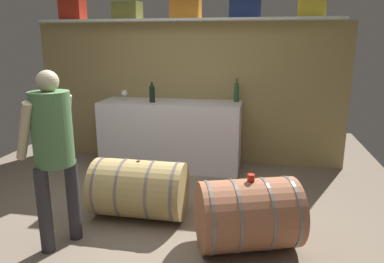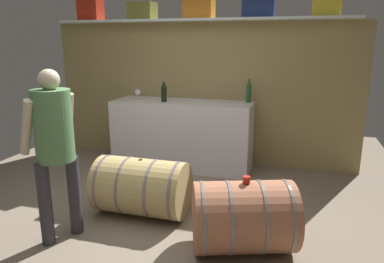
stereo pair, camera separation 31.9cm
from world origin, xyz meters
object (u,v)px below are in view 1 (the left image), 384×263
object	(u,v)px
toolcase_navy	(245,6)
tasting_cup	(251,178)
toolcase_olive	(127,11)
wine_glass	(124,93)
wine_barrel_far	(139,189)
toolcase_orange	(186,6)
toolcase_yellow	(312,6)
work_cabinet	(171,135)
toolcase_red	(73,9)
wine_bottle_green	(237,92)
wine_bottle_dark	(152,93)
wine_barrel_near	(248,214)
winemaker_pouring	(53,142)

from	to	relation	value
toolcase_navy	tasting_cup	bearing A→B (deg)	-85.66
toolcase_olive	toolcase_navy	xyz separation A→B (m)	(1.66, 0.00, 0.04)
wine_glass	wine_barrel_far	distance (m)	1.87
toolcase_orange	tasting_cup	size ratio (longest dim) A/B	6.41
wine_glass	wine_barrel_far	size ratio (longest dim) A/B	0.16
tasting_cup	wine_glass	bearing A→B (deg)	134.06
toolcase_yellow	toolcase_orange	bearing A→B (deg)	-175.60
toolcase_navy	tasting_cup	world-z (taller)	toolcase_navy
work_cabinet	tasting_cup	world-z (taller)	work_cabinet
toolcase_red	toolcase_olive	world-z (taller)	toolcase_red
work_cabinet	wine_bottle_green	bearing A→B (deg)	10.52
toolcase_navy	tasting_cup	xyz separation A→B (m)	(0.21, -2.20, -1.59)
toolcase_yellow	wine_barrel_far	world-z (taller)	toolcase_yellow
tasting_cup	toolcase_red	bearing A→B (deg)	141.07
wine_bottle_green	tasting_cup	bearing A→B (deg)	-82.33
work_cabinet	toolcase_navy	bearing A→B (deg)	13.51
wine_bottle_green	tasting_cup	xyz separation A→B (m)	(0.29, -2.13, -0.44)
toolcase_navy	wine_barrel_far	distance (m)	2.81
toolcase_olive	wine_barrel_far	xyz separation A→B (m)	(0.73, -1.81, -1.91)
toolcase_yellow	wine_bottle_green	distance (m)	1.46
toolcase_olive	toolcase_red	bearing A→B (deg)	-175.64
toolcase_yellow	work_cabinet	world-z (taller)	toolcase_yellow
wine_glass	wine_barrel_far	world-z (taller)	wine_glass
toolcase_orange	toolcase_navy	xyz separation A→B (m)	(0.81, 0.00, -0.02)
toolcase_yellow	toolcase_navy	bearing A→B (deg)	-175.60
toolcase_red	wine_bottle_green	distance (m)	2.69
toolcase_navy	wine_bottle_dark	distance (m)	1.72
wine_bottle_dark	wine_barrel_far	world-z (taller)	wine_bottle_dark
wine_bottle_green	toolcase_navy	bearing A→B (deg)	41.75
work_cabinet	wine_bottle_dark	size ratio (longest dim) A/B	7.14
toolcase_red	wine_barrel_near	distance (m)	3.99
wine_bottle_dark	tasting_cup	distance (m)	2.39
wine_glass	wine_barrel_near	distance (m)	2.78
wine_bottle_green	wine_barrel_near	size ratio (longest dim) A/B	0.33
wine_barrel_near	tasting_cup	size ratio (longest dim) A/B	16.03
toolcase_yellow	tasting_cup	xyz separation A→B (m)	(-0.64, -2.20, -1.57)
work_cabinet	wine_barrel_near	world-z (taller)	work_cabinet
toolcase_olive	toolcase_yellow	size ratio (longest dim) A/B	1.09
wine_bottle_dark	work_cabinet	bearing A→B (deg)	22.90
tasting_cup	winemaker_pouring	bearing A→B (deg)	-170.76
toolcase_orange	wine_glass	xyz separation A→B (m)	(-0.85, -0.26, -1.20)
winemaker_pouring	wine_bottle_dark	bearing A→B (deg)	21.68
toolcase_orange	wine_bottle_dark	bearing A→B (deg)	-140.88
wine_bottle_green	winemaker_pouring	world-z (taller)	winemaker_pouring
toolcase_olive	wine_bottle_dark	size ratio (longest dim) A/B	1.35
wine_barrel_far	toolcase_orange	bearing A→B (deg)	86.52
toolcase_orange	wine_glass	world-z (taller)	toolcase_orange
wine_barrel_far	toolcase_olive	bearing A→B (deg)	112.29
toolcase_red	wine_bottle_dark	bearing A→B (deg)	-12.84
wine_bottle_dark	toolcase_red	bearing A→B (deg)	165.29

